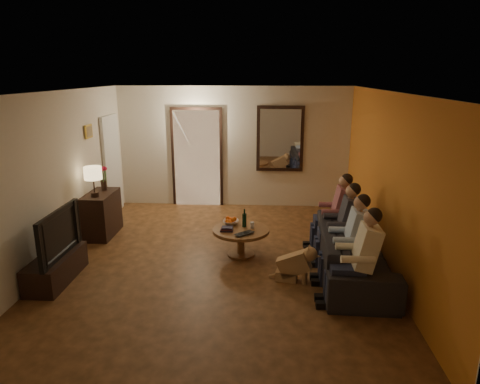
# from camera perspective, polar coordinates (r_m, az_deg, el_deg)

# --- Properties ---
(floor) EXTENTS (5.00, 6.00, 0.01)m
(floor) POSITION_cam_1_polar(r_m,az_deg,el_deg) (6.82, -2.70, -9.17)
(floor) COLOR #3E2710
(floor) RESTS_ON ground
(ceiling) EXTENTS (5.00, 6.00, 0.01)m
(ceiling) POSITION_cam_1_polar(r_m,az_deg,el_deg) (6.20, -3.01, 13.21)
(ceiling) COLOR white
(ceiling) RESTS_ON back_wall
(back_wall) EXTENTS (5.00, 0.02, 2.60)m
(back_wall) POSITION_cam_1_polar(r_m,az_deg,el_deg) (9.32, -0.86, 5.97)
(back_wall) COLOR beige
(back_wall) RESTS_ON floor
(front_wall) EXTENTS (5.00, 0.02, 2.60)m
(front_wall) POSITION_cam_1_polar(r_m,az_deg,el_deg) (3.59, -8.06, -10.26)
(front_wall) COLOR beige
(front_wall) RESTS_ON floor
(left_wall) EXTENTS (0.02, 6.00, 2.60)m
(left_wall) POSITION_cam_1_polar(r_m,az_deg,el_deg) (7.10, -23.33, 1.65)
(left_wall) COLOR beige
(left_wall) RESTS_ON floor
(right_wall) EXTENTS (0.02, 6.00, 2.60)m
(right_wall) POSITION_cam_1_polar(r_m,az_deg,el_deg) (6.61, 19.26, 1.09)
(right_wall) COLOR beige
(right_wall) RESTS_ON floor
(orange_accent) EXTENTS (0.01, 6.00, 2.60)m
(orange_accent) POSITION_cam_1_polar(r_m,az_deg,el_deg) (6.60, 19.17, 1.09)
(orange_accent) COLOR orange
(orange_accent) RESTS_ON right_wall
(kitchen_doorway) EXTENTS (1.00, 0.06, 2.10)m
(kitchen_doorway) POSITION_cam_1_polar(r_m,az_deg,el_deg) (9.43, -5.73, 4.47)
(kitchen_doorway) COLOR #FFE0A5
(kitchen_doorway) RESTS_ON floor
(door_trim) EXTENTS (1.12, 0.04, 2.22)m
(door_trim) POSITION_cam_1_polar(r_m,az_deg,el_deg) (9.42, -5.74, 4.46)
(door_trim) COLOR black
(door_trim) RESTS_ON floor
(fridge_glimpse) EXTENTS (0.45, 0.03, 1.70)m
(fridge_glimpse) POSITION_cam_1_polar(r_m,az_deg,el_deg) (9.43, -4.20, 3.58)
(fridge_glimpse) COLOR silver
(fridge_glimpse) RESTS_ON floor
(mirror_frame) EXTENTS (1.00, 0.05, 1.40)m
(mirror_frame) POSITION_cam_1_polar(r_m,az_deg,el_deg) (9.22, 5.37, 7.07)
(mirror_frame) COLOR black
(mirror_frame) RESTS_ON back_wall
(mirror_glass) EXTENTS (0.86, 0.02, 1.26)m
(mirror_glass) POSITION_cam_1_polar(r_m,az_deg,el_deg) (9.19, 5.37, 7.04)
(mirror_glass) COLOR white
(mirror_glass) RESTS_ON back_wall
(white_door) EXTENTS (0.06, 0.85, 2.04)m
(white_door) POSITION_cam_1_polar(r_m,az_deg,el_deg) (9.21, -16.67, 3.43)
(white_door) COLOR white
(white_door) RESTS_ON floor
(framed_art) EXTENTS (0.03, 0.28, 0.24)m
(framed_art) POSITION_cam_1_polar(r_m,az_deg,el_deg) (8.16, -19.55, 7.62)
(framed_art) COLOR #B28C33
(framed_art) RESTS_ON left_wall
(art_canvas) EXTENTS (0.01, 0.22, 0.18)m
(art_canvas) POSITION_cam_1_polar(r_m,az_deg,el_deg) (8.15, -19.45, 7.63)
(art_canvas) COLOR brown
(art_canvas) RESTS_ON left_wall
(dresser) EXTENTS (0.45, 0.89, 0.79)m
(dresser) POSITION_cam_1_polar(r_m,az_deg,el_deg) (8.13, -17.96, -2.83)
(dresser) COLOR black
(dresser) RESTS_ON floor
(table_lamp) EXTENTS (0.30, 0.30, 0.54)m
(table_lamp) POSITION_cam_1_polar(r_m,az_deg,el_deg) (7.76, -18.94, 1.33)
(table_lamp) COLOR beige
(table_lamp) RESTS_ON dresser
(flower_vase) EXTENTS (0.14, 0.14, 0.44)m
(flower_vase) POSITION_cam_1_polar(r_m,az_deg,el_deg) (8.16, -17.77, 1.75)
(flower_vase) COLOR red
(flower_vase) RESTS_ON dresser
(tv_stand) EXTENTS (0.45, 1.14, 0.38)m
(tv_stand) POSITION_cam_1_polar(r_m,az_deg,el_deg) (6.68, -23.33, -9.30)
(tv_stand) COLOR black
(tv_stand) RESTS_ON floor
(tv) EXTENTS (1.17, 0.15, 0.67)m
(tv) POSITION_cam_1_polar(r_m,az_deg,el_deg) (6.49, -23.82, -5.06)
(tv) COLOR black
(tv) RESTS_ON tv_stand
(sofa) EXTENTS (2.41, 1.04, 0.69)m
(sofa) POSITION_cam_1_polar(r_m,az_deg,el_deg) (6.49, 14.81, -7.71)
(sofa) COLOR black
(sofa) RESTS_ON floor
(person_a) EXTENTS (0.60, 0.40, 1.20)m
(person_a) POSITION_cam_1_polar(r_m,az_deg,el_deg) (5.56, 15.74, -8.96)
(person_a) COLOR tan
(person_a) RESTS_ON sofa
(person_b) EXTENTS (0.60, 0.40, 1.20)m
(person_b) POSITION_cam_1_polar(r_m,az_deg,el_deg) (6.10, 14.59, -6.64)
(person_b) COLOR tan
(person_b) RESTS_ON sofa
(person_c) EXTENTS (0.60, 0.40, 1.20)m
(person_c) POSITION_cam_1_polar(r_m,az_deg,el_deg) (6.65, 13.63, -4.70)
(person_c) COLOR tan
(person_c) RESTS_ON sofa
(person_d) EXTENTS (0.60, 0.40, 1.20)m
(person_d) POSITION_cam_1_polar(r_m,az_deg,el_deg) (7.21, 12.82, -3.05)
(person_d) COLOR tan
(person_d) RESTS_ON sofa
(dog) EXTENTS (0.60, 0.36, 0.56)m
(dog) POSITION_cam_1_polar(r_m,az_deg,el_deg) (6.14, 7.21, -9.34)
(dog) COLOR #A8714D
(dog) RESTS_ON floor
(coffee_table) EXTENTS (1.04, 1.04, 0.45)m
(coffee_table) POSITION_cam_1_polar(r_m,az_deg,el_deg) (6.94, 0.13, -6.67)
(coffee_table) COLOR brown
(coffee_table) RESTS_ON floor
(bowl) EXTENTS (0.26, 0.26, 0.06)m
(bowl) POSITION_cam_1_polar(r_m,az_deg,el_deg) (7.07, -1.23, -4.04)
(bowl) COLOR white
(bowl) RESTS_ON coffee_table
(oranges) EXTENTS (0.20, 0.20, 0.08)m
(oranges) POSITION_cam_1_polar(r_m,az_deg,el_deg) (7.04, -1.24, -3.52)
(oranges) COLOR orange
(oranges) RESTS_ON bowl
(wine_bottle) EXTENTS (0.07, 0.07, 0.31)m
(wine_bottle) POSITION_cam_1_polar(r_m,az_deg,el_deg) (6.90, 0.59, -3.45)
(wine_bottle) COLOR black
(wine_bottle) RESTS_ON coffee_table
(wine_glass) EXTENTS (0.06, 0.06, 0.10)m
(wine_glass) POSITION_cam_1_polar(r_m,az_deg,el_deg) (6.88, 1.65, -4.43)
(wine_glass) COLOR silver
(wine_glass) RESTS_ON coffee_table
(book_stack) EXTENTS (0.20, 0.15, 0.07)m
(book_stack) POSITION_cam_1_polar(r_m,az_deg,el_deg) (6.77, -1.79, -4.91)
(book_stack) COLOR black
(book_stack) RESTS_ON coffee_table
(laptop) EXTENTS (0.39, 0.38, 0.03)m
(laptop) POSITION_cam_1_polar(r_m,az_deg,el_deg) (6.59, 0.86, -5.70)
(laptop) COLOR black
(laptop) RESTS_ON coffee_table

